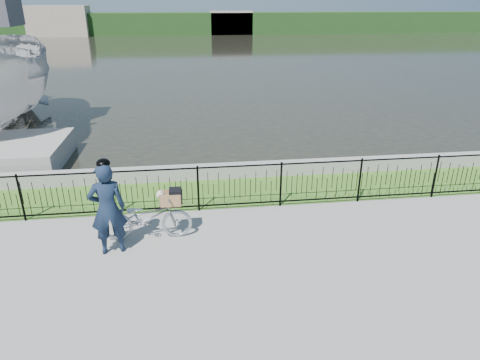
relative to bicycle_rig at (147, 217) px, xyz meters
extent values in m
plane|color=gray|center=(2.11, -0.43, -0.50)|extent=(120.00, 120.00, 0.00)
cube|color=#406D22|center=(2.11, 2.17, -0.50)|extent=(60.00, 2.00, 0.01)
plane|color=black|center=(2.11, 32.57, -0.50)|extent=(120.00, 120.00, 0.00)
cube|color=gray|center=(2.11, 3.17, -0.30)|extent=(60.00, 0.30, 0.40)
cube|color=#1E4018|center=(2.11, 59.57, 1.00)|extent=(120.00, 6.00, 3.00)
cube|color=gray|center=(-15.89, 57.57, 1.50)|extent=(8.00, 4.00, 4.00)
cube|color=gray|center=(8.11, 58.07, 1.10)|extent=(6.00, 3.00, 3.20)
imported|color=#A9AEB6|center=(-0.01, 0.00, -0.01)|extent=(1.87, 0.65, 0.98)
cube|color=black|center=(0.51, 0.00, 0.26)|extent=(0.38, 0.18, 0.02)
cube|color=#966F45|center=(0.51, 0.00, 0.26)|extent=(0.44, 0.27, 0.01)
cube|color=#966F45|center=(0.51, 0.13, 0.40)|extent=(0.44, 0.01, 0.29)
cube|color=#966F45|center=(0.51, -0.13, 0.40)|extent=(0.44, 0.02, 0.29)
cube|color=#966F45|center=(0.72, 0.00, 0.40)|extent=(0.02, 0.27, 0.29)
cube|color=#966F45|center=(0.30, 0.00, 0.40)|extent=(0.02, 0.27, 0.29)
cube|color=black|center=(0.61, 0.00, 0.57)|extent=(0.24, 0.28, 0.06)
cube|color=black|center=(0.74, 0.00, 0.43)|extent=(0.02, 0.28, 0.23)
ellipsoid|color=silver|center=(0.49, 0.00, 0.39)|extent=(0.31, 0.22, 0.20)
sphere|color=silver|center=(0.31, -0.02, 0.52)|extent=(0.15, 0.15, 0.15)
sphere|color=silver|center=(0.26, -0.04, 0.49)|extent=(0.07, 0.07, 0.07)
sphere|color=black|center=(0.23, -0.05, 0.49)|extent=(0.02, 0.02, 0.02)
cone|color=#995C3F|center=(0.31, 0.04, 0.58)|extent=(0.06, 0.08, 0.08)
cone|color=#995C3F|center=(0.33, -0.06, 0.58)|extent=(0.06, 0.08, 0.08)
imported|color=#131F34|center=(-0.69, -0.44, 0.45)|extent=(0.77, 0.58, 1.91)
ellipsoid|color=black|center=(-0.69, -0.44, 1.38)|extent=(0.26, 0.29, 0.18)
camera|label=1|loc=(0.91, -8.14, 4.20)|focal=32.00mm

